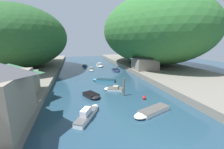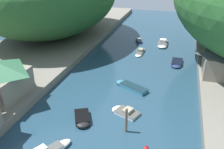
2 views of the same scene
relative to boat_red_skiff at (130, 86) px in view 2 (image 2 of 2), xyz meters
name	(u,v)px [view 2 (image 2 of 2)]	position (x,y,z in m)	size (l,w,h in m)	color
water_surface	(127,84)	(-0.75, 1.21, -0.30)	(130.00, 130.00, 0.00)	#234256
left_bank	(12,66)	(-23.33, 1.21, 0.34)	(22.00, 120.00, 1.29)	slate
boat_red_skiff	(130,86)	(0.00, 0.00, 0.00)	(6.08, 4.33, 0.62)	teal
boat_mid_channel	(139,41)	(-3.01, 24.44, 0.04)	(2.24, 3.42, 1.10)	navy
boat_open_rowboat	(82,119)	(-4.08, -10.73, 0.04)	(3.35, 4.31, 0.70)	black
boat_white_cruiser	(125,111)	(0.83, -7.36, -0.03)	(4.38, 3.31, 0.87)	silver
boat_yellow_tender	(140,52)	(-1.25, 16.35, -0.02)	(1.62, 5.29, 0.94)	silver
boat_moored_right	(177,63)	(6.92, 12.10, -0.03)	(2.13, 4.87, 0.55)	navy
boat_far_upstream	(163,44)	(3.06, 23.30, 0.12)	(2.21, 5.68, 1.35)	white
mooring_post_middle	(126,120)	(1.87, -11.22, 1.40)	(0.31, 0.31, 3.39)	brown
channel_buoy_near	(146,149)	(4.80, -13.92, 0.05)	(0.60, 0.60, 0.90)	red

